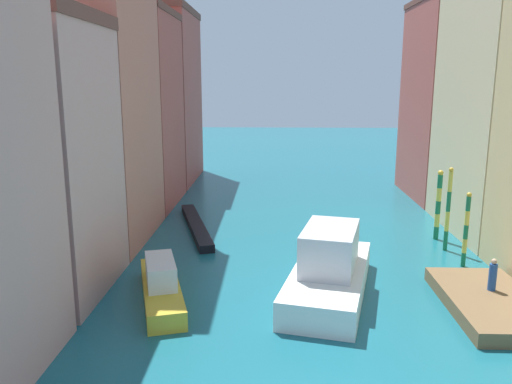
{
  "coord_description": "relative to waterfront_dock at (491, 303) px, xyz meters",
  "views": [
    {
      "loc": [
        -1.98,
        -12.91,
        10.23
      ],
      "look_at": [
        -3.41,
        27.12,
        1.5
      ],
      "focal_mm": 36.01,
      "sensor_mm": 36.0,
      "label": 1
    }
  ],
  "objects": [
    {
      "name": "mooring_pole_1",
      "position": [
        0.65,
        8.42,
        2.3
      ],
      "size": [
        0.28,
        0.28,
        5.17
      ],
      "color": "#197247",
      "rests_on": "ground"
    },
    {
      "name": "building_left_3",
      "position": [
        -22.05,
        19.94,
        7.58
      ],
      "size": [
        8.06,
        9.49,
        15.8
      ],
      "color": "#B25147",
      "rests_on": "ground"
    },
    {
      "name": "waterfront_dock",
      "position": [
        0.0,
        0.0,
        0.0
      ],
      "size": [
        3.89,
        7.22,
        0.66
      ],
      "color": "brown",
      "rests_on": "ground"
    },
    {
      "name": "building_left_4",
      "position": [
        -22.05,
        30.66,
        8.3
      ],
      "size": [
        8.06,
        11.53,
        17.24
      ],
      "color": "#B25147",
      "rests_on": "ground"
    },
    {
      "name": "gondola_black",
      "position": [
        -15.34,
        12.38,
        -0.07
      ],
      "size": [
        3.84,
        10.58,
        0.52
      ],
      "color": "black",
      "rests_on": "ground"
    },
    {
      "name": "building_left_1",
      "position": [
        -22.05,
        1.57,
        6.38
      ],
      "size": [
        8.06,
        7.72,
        13.39
      ],
      "color": "tan",
      "rests_on": "ground"
    },
    {
      "name": "vaporetto_white",
      "position": [
        -7.18,
        1.58,
        0.89
      ],
      "size": [
        5.43,
        9.76,
        3.35
      ],
      "color": "white",
      "rests_on": "ground"
    },
    {
      "name": "ground_plane",
      "position": [
        -7.93,
        15.33,
        -0.33
      ],
      "size": [
        154.0,
        154.0,
        0.0
      ],
      "primitive_type": "plane",
      "color": "#196070"
    },
    {
      "name": "building_right_3",
      "position": [
        6.2,
        23.77,
        8.24
      ],
      "size": [
        8.06,
        10.69,
        17.12
      ],
      "color": "#B25147",
      "rests_on": "ground"
    },
    {
      "name": "mooring_pole_2",
      "position": [
        0.78,
        10.68,
        2.03
      ],
      "size": [
        0.35,
        0.35,
        4.61
      ],
      "color": "#197247",
      "rests_on": "ground"
    },
    {
      "name": "motorboat_0",
      "position": [
        -15.22,
        0.56,
        0.41
      ],
      "size": [
        3.58,
        7.28,
        2.01
      ],
      "color": "gold",
      "rests_on": "ground"
    },
    {
      "name": "mooring_pole_0",
      "position": [
        0.75,
        5.61,
        1.84
      ],
      "size": [
        0.27,
        0.27,
        4.26
      ],
      "color": "#197247",
      "rests_on": "ground"
    },
    {
      "name": "building_left_2",
      "position": [
        -22.05,
        10.3,
        9.92
      ],
      "size": [
        8.06,
        9.75,
        20.48
      ],
      "color": "#C6705B",
      "rests_on": "ground"
    },
    {
      "name": "person_on_dock",
      "position": [
        0.28,
        0.71,
        1.04
      ],
      "size": [
        0.36,
        0.36,
        1.53
      ],
      "color": "#234C93",
      "rests_on": "waterfront_dock"
    }
  ]
}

